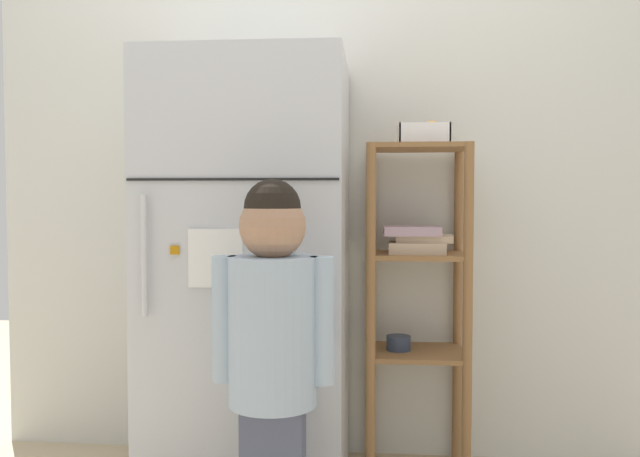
# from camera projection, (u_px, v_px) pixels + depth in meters

# --- Properties ---
(kitchen_wall_back) EXTENTS (2.64, 0.03, 2.06)m
(kitchen_wall_back) POSITION_uv_depth(u_px,v_px,m) (314.00, 204.00, 2.69)
(kitchen_wall_back) COLOR silver
(kitchen_wall_back) RESTS_ON ground
(refrigerator) EXTENTS (0.71, 0.61, 1.56)m
(refrigerator) POSITION_uv_depth(u_px,v_px,m) (249.00, 273.00, 2.41)
(refrigerator) COLOR silver
(refrigerator) RESTS_ON ground
(child_standing) EXTENTS (0.36, 0.26, 1.11)m
(child_standing) POSITION_uv_depth(u_px,v_px,m) (273.00, 330.00, 1.90)
(child_standing) COLOR #4D536B
(child_standing) RESTS_ON ground
(pantry_shelf_unit) EXTENTS (0.38, 0.32, 1.26)m
(pantry_shelf_unit) POSITION_uv_depth(u_px,v_px,m) (416.00, 275.00, 2.48)
(pantry_shelf_unit) COLOR olive
(pantry_shelf_unit) RESTS_ON ground
(fruit_bin) EXTENTS (0.19, 0.15, 0.09)m
(fruit_bin) POSITION_uv_depth(u_px,v_px,m) (425.00, 135.00, 2.45)
(fruit_bin) COLOR white
(fruit_bin) RESTS_ON pantry_shelf_unit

